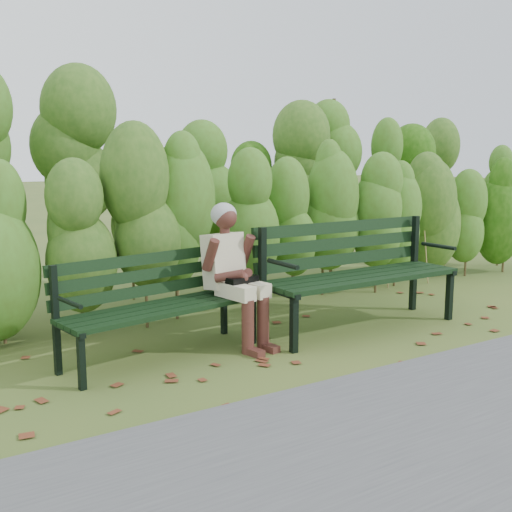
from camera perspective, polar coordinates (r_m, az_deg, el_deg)
ground at (r=5.38m, az=1.98°, el=-8.43°), size 80.00×80.00×0.00m
footpath at (r=3.88m, az=21.10°, el=-16.29°), size 60.00×2.50×0.01m
hedge_band at (r=6.76m, az=-6.78°, el=6.02°), size 11.04×1.67×2.42m
leaf_litter at (r=5.29m, az=2.02°, el=-8.69°), size 5.88×1.99×0.01m
bench_left at (r=5.03m, az=-9.53°, el=-3.88°), size 1.77×0.85×0.85m
bench_right at (r=5.90m, az=9.36°, el=-0.90°), size 2.06×0.70×1.03m
seated_woman at (r=5.25m, az=-2.21°, el=-0.94°), size 0.52×0.76×1.25m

